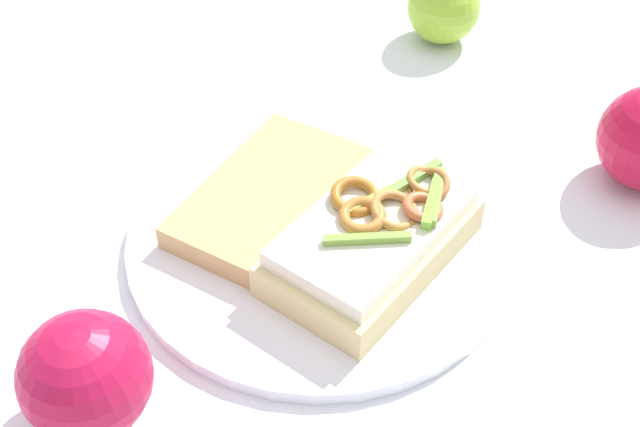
{
  "coord_description": "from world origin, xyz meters",
  "views": [
    {
      "loc": [
        0.46,
        0.01,
        0.47
      ],
      "look_at": [
        0.0,
        0.0,
        0.03
      ],
      "focal_mm": 48.78,
      "sensor_mm": 36.0,
      "label": 1
    }
  ],
  "objects_px": {
    "sandwich": "(374,238)",
    "apple_2": "(444,7)",
    "plate": "(320,238)",
    "apple_1": "(85,376)",
    "bread_slice_side": "(272,197)"
  },
  "relations": [
    {
      "from": "sandwich",
      "to": "apple_2",
      "type": "relative_size",
      "value": 2.58
    },
    {
      "from": "plate",
      "to": "apple_2",
      "type": "height_order",
      "value": "apple_2"
    },
    {
      "from": "plate",
      "to": "apple_1",
      "type": "height_order",
      "value": "apple_1"
    },
    {
      "from": "apple_2",
      "to": "sandwich",
      "type": "bearing_deg",
      "value": -13.43
    },
    {
      "from": "plate",
      "to": "apple_2",
      "type": "relative_size",
      "value": 4.1
    },
    {
      "from": "bread_slice_side",
      "to": "sandwich",
      "type": "bearing_deg",
      "value": 84.04
    },
    {
      "from": "apple_1",
      "to": "sandwich",
      "type": "bearing_deg",
      "value": 126.03
    },
    {
      "from": "plate",
      "to": "sandwich",
      "type": "height_order",
      "value": "sandwich"
    },
    {
      "from": "sandwich",
      "to": "apple_1",
      "type": "distance_m",
      "value": 0.22
    },
    {
      "from": "plate",
      "to": "bread_slice_side",
      "type": "bearing_deg",
      "value": -126.34
    },
    {
      "from": "apple_1",
      "to": "bread_slice_side",
      "type": "bearing_deg",
      "value": 151.15
    },
    {
      "from": "sandwich",
      "to": "apple_1",
      "type": "relative_size",
      "value": 2.23
    },
    {
      "from": "sandwich",
      "to": "bread_slice_side",
      "type": "bearing_deg",
      "value": -88.87
    },
    {
      "from": "bread_slice_side",
      "to": "apple_2",
      "type": "relative_size",
      "value": 2.26
    },
    {
      "from": "bread_slice_side",
      "to": "apple_1",
      "type": "height_order",
      "value": "apple_1"
    }
  ]
}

